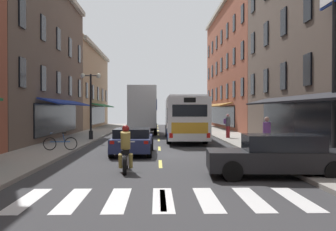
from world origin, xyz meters
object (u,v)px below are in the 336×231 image
sedan_near (133,141)px  motorcycle_rider (126,152)px  pedestrian_mid (267,135)px  street_lamp_twin (91,103)px  sedan_far (278,156)px  pedestrian_near (228,125)px  box_truck (143,110)px  bicycle_near (60,143)px  billboard_sign (334,7)px  transit_bus (184,117)px  sedan_mid (146,122)px

sedan_near → motorcycle_rider: motorcycle_rider is taller
pedestrian_mid → street_lamp_twin: 13.82m
sedan_far → pedestrian_near: size_ratio=2.60×
box_truck → bicycle_near: (-3.72, -15.76, -1.64)m
motorcycle_rider → pedestrian_near: size_ratio=1.17×
billboard_sign → street_lamp_twin: 17.29m
box_truck → pedestrian_mid: size_ratio=4.53×
street_lamp_twin → sedan_near: bearing=-67.5°
transit_bus → pedestrian_near: size_ratio=6.40×
street_lamp_twin → billboard_sign: bearing=-45.7°
pedestrian_near → sedan_far: bearing=-1.1°
pedestrian_mid → street_lamp_twin: street_lamp_twin is taller
box_truck → sedan_far: bearing=-77.6°
bicycle_near → street_lamp_twin: bearing=87.6°
sedan_near → bicycle_near: sedan_near is taller
box_truck → sedan_near: bearing=-90.0°
billboard_sign → sedan_near: bearing=155.3°
box_truck → pedestrian_near: (6.45, -6.86, -1.07)m
transit_bus → pedestrian_mid: 11.04m
transit_bus → bicycle_near: bearing=-129.3°
transit_bus → billboard_sign: bearing=-68.2°
billboard_sign → street_lamp_twin: billboard_sign is taller
bicycle_near → pedestrian_near: size_ratio=0.97×
sedan_mid → sedan_far: (5.25, -35.49, 0.02)m
sedan_mid → pedestrian_mid: pedestrian_mid is taller
sedan_mid → street_lamp_twin: size_ratio=1.00×
transit_bus → pedestrian_near: 3.33m
box_truck → street_lamp_twin: 8.88m
sedan_far → street_lamp_twin: 17.60m
sedan_near → pedestrian_mid: pedestrian_mid is taller
bicycle_near → transit_bus: bearing=50.7°
pedestrian_mid → box_truck: bearing=18.7°
sedan_mid → pedestrian_mid: bearing=-77.9°
sedan_near → sedan_far: size_ratio=1.02×
sedan_mid → pedestrian_near: (6.54, -18.91, 0.39)m
billboard_sign → sedan_mid: 33.91m
sedan_mid → street_lamp_twin: bearing=-99.3°
transit_bus → bicycle_near: 10.99m
transit_bus → motorcycle_rider: transit_bus is taller
sedan_far → motorcycle_rider: size_ratio=2.22×
sedan_mid → street_lamp_twin: (-3.31, -20.24, 2.03)m
bicycle_near → pedestrian_near: pedestrian_near is taller
sedan_far → billboard_sign: bearing=44.3°
motorcycle_rider → pedestrian_near: bearing=67.4°
sedan_mid → motorcycle_rider: 34.20m
transit_bus → box_truck: bearing=113.7°
sedan_near → transit_bus: bearing=70.7°
sedan_far → bicycle_near: size_ratio=2.68×
bicycle_near → pedestrian_near: bearing=41.2°
sedan_mid → bicycle_near: 28.05m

